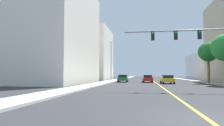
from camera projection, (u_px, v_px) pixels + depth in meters
ground at (153, 80)px, 47.81m from camera, size 192.00×192.00×0.00m
sidewalk_left at (116, 80)px, 49.27m from camera, size 2.50×168.00×0.15m
sidewalk_right at (191, 80)px, 46.35m from camera, size 2.50×168.00×0.15m
lane_marking_center at (153, 80)px, 47.81m from camera, size 0.16×144.00×0.01m
building_left_near at (56, 34)px, 34.11m from camera, size 11.11×19.00×17.38m
building_left_far at (90, 55)px, 55.52m from camera, size 11.04×15.08×14.33m
building_right_far at (219, 67)px, 55.93m from camera, size 15.25×16.42×7.28m
traffic_signal_mast at (209, 40)px, 17.91m from camera, size 12.32×0.36×5.93m
street_lamp at (111, 59)px, 37.30m from camera, size 0.56×0.28×7.67m
palm_far at (208, 52)px, 32.71m from camera, size 3.26×3.26×6.81m
car_red at (147, 79)px, 37.02m from camera, size 1.97×4.62×1.39m
car_green at (123, 78)px, 38.34m from camera, size 1.95×4.14×1.45m
car_yellow at (167, 79)px, 31.83m from camera, size 2.01×3.97×1.40m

